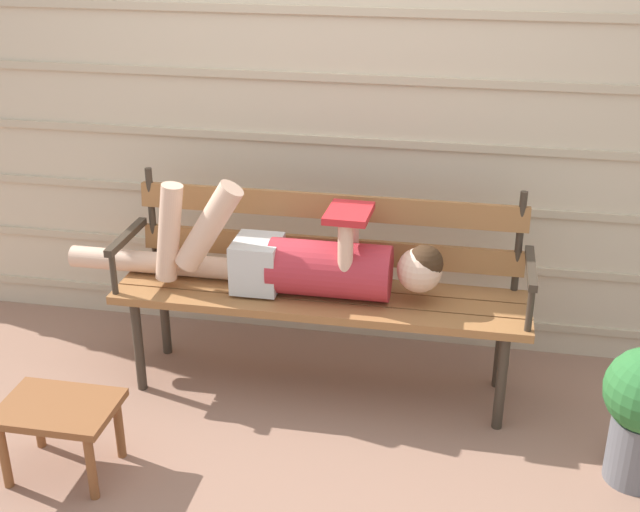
% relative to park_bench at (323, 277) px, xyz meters
% --- Properties ---
extents(ground_plane, '(12.00, 12.00, 0.00)m').
position_rel_park_bench_xyz_m(ground_plane, '(-0.00, -0.15, -0.52)').
color(ground_plane, '#936B56').
extents(house_siding, '(5.07, 0.08, 2.32)m').
position_rel_park_bench_xyz_m(house_siding, '(-0.00, 0.48, 0.64)').
color(house_siding, beige).
rests_on(house_siding, ground).
extents(park_bench, '(1.80, 0.43, 0.93)m').
position_rel_park_bench_xyz_m(park_bench, '(0.00, 0.00, 0.00)').
color(park_bench, '#9E6638').
rests_on(park_bench, ground).
extents(reclining_person, '(1.70, 0.26, 0.51)m').
position_rel_park_bench_xyz_m(reclining_person, '(-0.10, -0.07, 0.10)').
color(reclining_person, '#B72D38').
extents(footstool, '(0.44, 0.32, 0.31)m').
position_rel_park_bench_xyz_m(footstool, '(-0.86, -0.84, -0.27)').
color(footstool, brown).
rests_on(footstool, ground).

